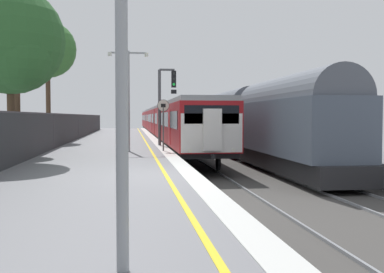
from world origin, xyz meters
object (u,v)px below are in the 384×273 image
background_tree_left (19,25)px  background_tree_right (11,43)px  platform_lamp_mid (128,91)px  background_tree_centre (46,51)px  freight_train_adjacent_track (231,120)px  speed_limit_sign (163,118)px  signal_gantry (164,97)px  commuter_train_at_platform (162,121)px

background_tree_left → background_tree_right: background_tree_left is taller
platform_lamp_mid → background_tree_centre: bearing=119.0°
platform_lamp_mid → freight_train_adjacent_track: bearing=54.7°
background_tree_left → freight_train_adjacent_track: bearing=38.8°
platform_lamp_mid → speed_limit_sign: bearing=-4.3°
freight_train_adjacent_track → speed_limit_sign: bearing=-118.4°
platform_lamp_mid → signal_gantry: bearing=64.4°
platform_lamp_mid → background_tree_centre: (-5.72, 10.34, 3.33)m
commuter_train_at_platform → freight_train_adjacent_track: bearing=-77.0°
background_tree_centre → background_tree_right: 15.18m
platform_lamp_mid → background_tree_centre: size_ratio=0.59×
signal_gantry → platform_lamp_mid: 4.88m
freight_train_adjacent_track → background_tree_right: (-11.98, -15.38, 3.04)m
speed_limit_sign → background_tree_left: background_tree_left is taller
speed_limit_sign → commuter_train_at_platform: bearing=86.3°
background_tree_left → background_tree_centre: size_ratio=0.94×
background_tree_left → speed_limit_sign: bearing=-4.0°
commuter_train_at_platform → speed_limit_sign: 28.23m
signal_gantry → commuter_train_at_platform: bearing=86.5°
commuter_train_at_platform → background_tree_left: (-8.85, -27.69, 4.92)m
freight_train_adjacent_track → background_tree_centre: bearing=-178.5°
speed_limit_sign → background_tree_left: 8.36m
background_tree_left → platform_lamp_mid: bearing=-3.9°
speed_limit_sign → background_tree_centre: background_tree_centre is taller
background_tree_left → signal_gantry: bearing=28.7°
commuter_train_at_platform → platform_lamp_mid: 28.32m
commuter_train_at_platform → background_tree_centre: background_tree_centre is taller
freight_train_adjacent_track → background_tree_left: bearing=-141.2°
commuter_train_at_platform → background_tree_right: bearing=-103.7°
commuter_train_at_platform → freight_train_adjacent_track: size_ratio=1.67×
speed_limit_sign → background_tree_centre: size_ratio=0.31×
freight_train_adjacent_track → background_tree_left: (-12.85, -10.33, 4.69)m
commuter_train_at_platform → signal_gantry: 23.74m
freight_train_adjacent_track → platform_lamp_mid: (-7.57, -10.69, 1.48)m
platform_lamp_mid → background_tree_left: (-5.28, 0.36, 3.20)m
background_tree_left → background_tree_right: size_ratio=1.17×
background_tree_left → background_tree_right: bearing=-80.2°
platform_lamp_mid → background_tree_right: (-4.41, -4.69, 1.56)m
platform_lamp_mid → background_tree_right: size_ratio=0.74×
platform_lamp_mid → background_tree_right: 6.62m
signal_gantry → background_tree_right: size_ratio=0.68×
platform_lamp_mid → background_tree_left: bearing=176.1°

